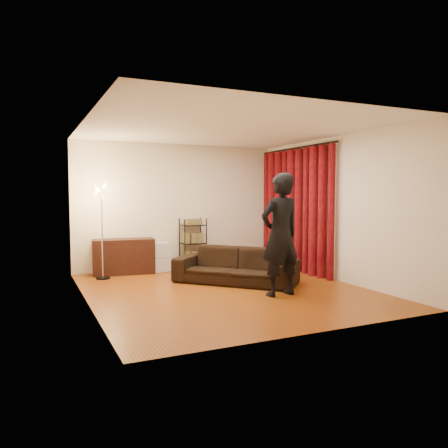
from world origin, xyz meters
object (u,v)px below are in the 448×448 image
sofa (236,266)px  media_cabinet (124,256)px  person (280,235)px  wire_shelf (193,243)px  storage_boxes (160,257)px  floor_lamp (102,232)px

sofa → media_cabinet: bearing=179.0°
sofa → person: 1.35m
wire_shelf → person: bearing=-67.6°
sofa → person: bearing=-33.4°
sofa → person: (0.22, -1.16, 0.66)m
storage_boxes → sofa: bearing=-62.2°
sofa → media_cabinet: 2.43m
media_cabinet → wire_shelf: 1.53m
person → media_cabinet: bearing=-64.2°
sofa → person: size_ratio=1.13×
storage_boxes → wire_shelf: size_ratio=0.56×
person → media_cabinet: size_ratio=1.60×
wire_shelf → sofa: bearing=-70.0°
person → floor_lamp: (-2.35, 2.58, -0.07)m
media_cabinet → storage_boxes: (0.75, -0.05, -0.05)m
sofa → wire_shelf: (-0.14, 1.83, 0.22)m
person → wire_shelf: size_ratio=1.79×
media_cabinet → wire_shelf: wire_shelf is taller
sofa → media_cabinet: (-1.66, 1.78, 0.03)m
person → storage_boxes: bearing=-75.6°
media_cabinet → wire_shelf: bearing=9.8°
person → sofa: bearing=-86.2°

